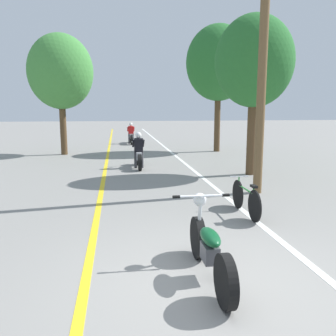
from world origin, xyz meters
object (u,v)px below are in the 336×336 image
(roadside_tree_right_far, at_px, (219,63))
(roadside_tree_left, at_px, (61,72))
(motorcycle_foreground, at_px, (209,248))
(motorcycle_rider_lead, at_px, (139,154))
(roadside_tree_right_near, at_px, (254,62))
(bicycle_parked, at_px, (246,199))
(utility_pole, at_px, (262,72))
(motorcycle_rider_far, at_px, (131,136))

(roadside_tree_right_far, xyz_separation_m, roadside_tree_left, (-8.08, -0.20, -0.57))
(motorcycle_foreground, height_order, motorcycle_rider_lead, motorcycle_rider_lead)
(roadside_tree_right_near, bearing_deg, roadside_tree_left, 138.09)
(roadside_tree_right_far, bearing_deg, roadside_tree_left, -178.59)
(roadside_tree_right_near, xyz_separation_m, bicycle_parked, (-1.90, -4.64, -3.53))
(roadside_tree_left, bearing_deg, motorcycle_foreground, -74.45)
(bicycle_parked, bearing_deg, roadside_tree_right_near, 67.77)
(roadside_tree_right_near, bearing_deg, bicycle_parked, -112.23)
(utility_pole, height_order, motorcycle_foreground, utility_pole)
(motorcycle_rider_far, height_order, bicycle_parked, motorcycle_rider_far)
(motorcycle_rider_lead, bearing_deg, utility_pole, -57.12)
(motorcycle_foreground, bearing_deg, roadside_tree_right_far, 73.67)
(roadside_tree_left, relative_size, motorcycle_rider_far, 2.75)
(roadside_tree_right_far, bearing_deg, motorcycle_rider_lead, -133.53)
(utility_pole, xyz_separation_m, roadside_tree_left, (-6.55, 9.31, 0.78))
(roadside_tree_right_near, bearing_deg, motorcycle_rider_far, 107.87)
(roadside_tree_right_far, height_order, motorcycle_foreground, roadside_tree_right_far)
(utility_pole, bearing_deg, roadside_tree_left, 125.13)
(roadside_tree_right_near, relative_size, roadside_tree_right_far, 0.82)
(roadside_tree_left, distance_m, motorcycle_rider_far, 7.18)
(roadside_tree_right_near, height_order, motorcycle_rider_far, roadside_tree_right_near)
(roadside_tree_right_near, distance_m, motorcycle_foreground, 8.89)
(motorcycle_rider_far, bearing_deg, roadside_tree_right_near, -72.13)
(utility_pole, relative_size, roadside_tree_right_far, 0.97)
(roadside_tree_right_far, distance_m, motorcycle_rider_far, 7.81)
(bicycle_parked, bearing_deg, motorcycle_rider_far, 96.54)
(utility_pole, bearing_deg, motorcycle_foreground, -119.17)
(motorcycle_rider_lead, xyz_separation_m, bicycle_parked, (1.97, -6.66, -0.18))
(roadside_tree_right_near, bearing_deg, motorcycle_rider_lead, 152.49)
(motorcycle_foreground, bearing_deg, motorcycle_rider_lead, 92.40)
(motorcycle_rider_lead, distance_m, bicycle_parked, 6.94)
(motorcycle_foreground, distance_m, motorcycle_rider_lead, 9.44)
(roadside_tree_left, xyz_separation_m, motorcycle_foreground, (3.91, -14.04, -3.67))
(motorcycle_rider_far, bearing_deg, roadside_tree_right_far, -47.49)
(roadside_tree_right_near, xyz_separation_m, motorcycle_foreground, (-3.47, -7.42, -3.46))
(roadside_tree_right_far, distance_m, bicycle_parked, 12.52)
(roadside_tree_left, relative_size, motorcycle_foreground, 2.80)
(bicycle_parked, bearing_deg, motorcycle_foreground, -119.51)
(utility_pole, relative_size, motorcycle_foreground, 3.03)
(motorcycle_rider_lead, bearing_deg, roadside_tree_right_near, -27.51)
(roadside_tree_right_near, relative_size, bicycle_parked, 3.18)
(roadside_tree_right_near, bearing_deg, roadside_tree_right_far, 84.11)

